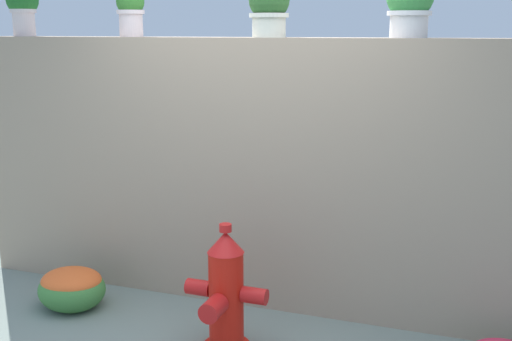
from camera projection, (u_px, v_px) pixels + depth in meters
stone_wall at (264, 174)px, 4.83m from camera, size 4.81×0.35×2.01m
potted_plant_0 at (23, 3)px, 5.27m from camera, size 0.27×0.27×0.43m
potted_plant_1 at (130, 7)px, 4.97m from camera, size 0.23×0.23×0.37m
potted_plant_2 at (269, 3)px, 4.52m from camera, size 0.31×0.31×0.41m
fire_hydrant at (225, 294)px, 4.16m from camera, size 0.56×0.45×0.86m
flower_bush_right at (72, 287)px, 4.84m from camera, size 0.52×0.47×0.32m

